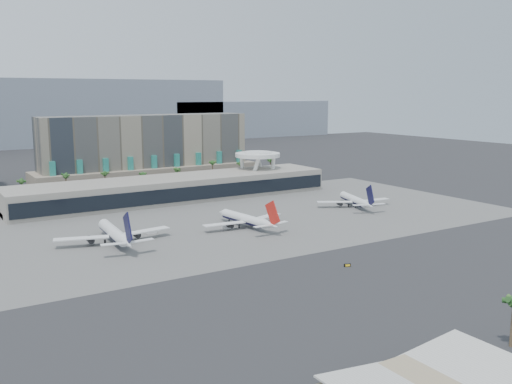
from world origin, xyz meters
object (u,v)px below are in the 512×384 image
airliner_right (355,200)px  service_vehicle_a (152,231)px  taxiway_sign (347,265)px  airliner_centre (246,219)px  service_vehicle_b (227,227)px  airliner_left (115,233)px

airliner_right → service_vehicle_a: size_ratio=9.99×
taxiway_sign → airliner_centre: bearing=108.1°
airliner_right → service_vehicle_b: bearing=-157.4°
airliner_left → airliner_right: bearing=6.4°
airliner_right → service_vehicle_a: 105.59m
airliner_right → airliner_left: bearing=-160.3°
airliner_left → taxiway_sign: airliner_left is taller
taxiway_sign → service_vehicle_b: bearing=115.3°
service_vehicle_a → taxiway_sign: (37.19, -75.32, -0.43)m
airliner_right → taxiway_sign: 100.21m
airliner_left → taxiway_sign: size_ratio=20.09×
airliner_right → taxiway_sign: size_ratio=17.00×
airliner_right → taxiway_sign: (-68.35, -73.23, -2.93)m
airliner_left → airliner_right: (122.90, 5.09, -0.50)m
airliner_right → service_vehicle_b: size_ratio=10.48×
taxiway_sign → service_vehicle_a: bearing=134.7°
service_vehicle_a → airliner_right: bearing=9.4°
airliner_right → service_vehicle_a: airliner_right is taller
airliner_left → service_vehicle_b: bearing=1.7°
airliner_left → airliner_right: size_ratio=1.18×
airliner_left → airliner_centre: (54.92, -3.90, -0.40)m
airliner_centre → taxiway_sign: airliner_centre is taller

